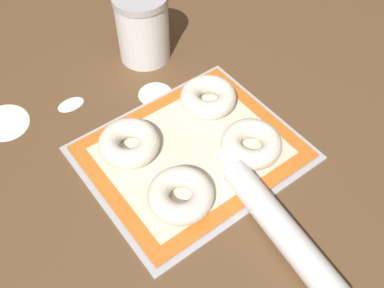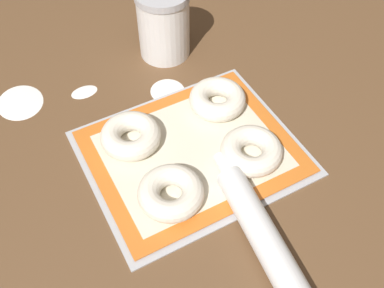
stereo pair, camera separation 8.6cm
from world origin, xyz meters
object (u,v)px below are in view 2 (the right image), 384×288
Objects in this scene: baking_tray at (192,153)px; bagel_back_left at (131,136)px; bagel_front_left at (171,193)px; flour_canister at (164,23)px; bagel_back_right at (217,99)px; bagel_front_right at (251,151)px; rolling_pin at (267,243)px.

bagel_back_left is at bearing 141.91° from baking_tray.
bagel_back_left is (-0.01, 0.16, 0.00)m from bagel_front_left.
baking_tray is 0.13m from bagel_back_left.
bagel_back_left reaches higher than baking_tray.
flour_canister reaches higher than bagel_front_left.
flour_canister reaches higher than bagel_back_right.
bagel_front_right and bagel_back_left have the same top height.
bagel_back_right is 0.35m from rolling_pin.
rolling_pin is (0.01, -0.25, 0.02)m from baking_tray.
baking_tray is 0.34m from flour_canister.
bagel_front_right is 1.00× the size of bagel_back_right.
bagel_front_right is at bearing 64.80° from rolling_pin.
bagel_front_right is at bearing -36.87° from baking_tray.
bagel_front_left and bagel_back_right have the same top height.
bagel_front_left is 0.44m from flour_canister.
baking_tray is 1.05× the size of rolling_pin.
bagel_back_left is (-0.19, 0.15, 0.00)m from bagel_front_right.
flour_canister is at bearing 89.96° from bagel_front_right.
flour_canister is at bearing 65.28° from bagel_front_left.
bagel_back_right is (0.20, 0.17, 0.00)m from bagel_front_left.
rolling_pin is at bearing -71.19° from bagel_back_left.
baking_tray is at bearing 143.13° from bagel_front_right.
flour_canister reaches higher than rolling_pin.
bagel_front_left is at bearing -139.76° from bagel_back_right.
bagel_front_left is 0.16m from bagel_back_left.
rolling_pin is (-0.10, -0.33, -0.01)m from bagel_back_right.
bagel_front_right is 0.39m from flour_canister.
bagel_back_left is 1.00× the size of bagel_back_right.
rolling_pin is (-0.08, -0.18, -0.01)m from bagel_front_right.
bagel_front_right is 0.24m from bagel_back_left.
baking_tray is 3.42× the size of bagel_back_right.
bagel_front_right is 0.16m from bagel_back_right.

